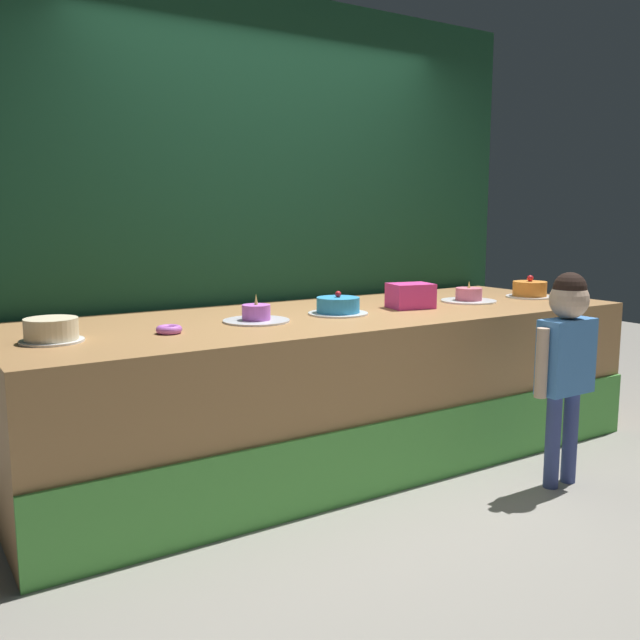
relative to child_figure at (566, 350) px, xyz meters
name	(u,v)px	position (x,y,z in m)	size (l,w,h in m)	color
ground_plane	(398,490)	(-0.74, 0.39, -0.71)	(12.00, 12.00, 0.00)	gray
stage_platform	(332,385)	(-0.74, 1.01, -0.30)	(3.58, 1.26, 0.83)	#B27F4C
curtain_backdrop	(269,217)	(-0.74, 1.73, 0.66)	(3.83, 0.08, 2.73)	#19472D
child_figure	(566,350)	(0.00, 0.00, 0.00)	(0.42, 0.19, 1.10)	#3F4C8C
pink_box	(410,296)	(-0.24, 0.93, 0.19)	(0.25, 0.19, 0.15)	#F63B9A
donut	(169,329)	(-1.76, 0.85, 0.14)	(0.12, 0.12, 0.04)	#CC66D8
cake_far_left	(51,330)	(-2.26, 0.92, 0.17)	(0.27, 0.27, 0.10)	white
cake_left	(256,316)	(-1.25, 0.95, 0.15)	(0.35, 0.35, 0.15)	silver
cake_center	(338,306)	(-0.74, 0.95, 0.17)	(0.33, 0.33, 0.13)	white
cake_right	(469,296)	(0.27, 0.96, 0.16)	(0.35, 0.35, 0.13)	white
cake_far_right	(530,290)	(0.78, 0.91, 0.17)	(0.31, 0.31, 0.15)	white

